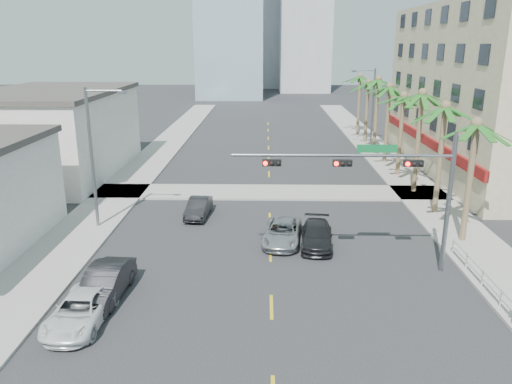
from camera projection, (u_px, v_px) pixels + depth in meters
ground at (272, 360)px, 18.90m from camera, size 260.00×260.00×0.00m
sidewalk_right at (428, 201)px, 37.80m from camera, size 4.00×120.00×0.15m
sidewalk_left at (113, 199)px, 38.26m from camera, size 4.00×120.00×0.15m
sidewalk_cross at (269, 192)px, 39.95m from camera, size 80.00×4.00×0.15m
building_left_far at (54, 135)px, 45.06m from camera, size 11.00×18.00×7.20m
tower_far_center at (257, 6)px, 132.66m from camera, size 16.00×16.00×42.00m
traffic_signal_mast at (387, 178)px, 24.95m from camera, size 11.12×0.54×7.20m
palm_tree_0 at (477, 125)px, 28.14m from camera, size 4.80×4.80×7.80m
palm_tree_1 at (446, 108)px, 33.02m from camera, size 4.80×4.80×8.16m
palm_tree_2 at (422, 95)px, 37.90m from camera, size 4.80×4.80×8.52m
palm_tree_3 at (404, 97)px, 43.08m from camera, size 4.80×4.80×7.80m
palm_tree_4 at (390, 88)px, 47.96m from camera, size 4.80×4.80×8.16m
palm_tree_5 at (378, 80)px, 52.84m from camera, size 4.80×4.80×8.52m
palm_tree_6 at (368, 83)px, 58.02m from camera, size 4.80×4.80×7.80m
palm_tree_7 at (360, 77)px, 62.90m from camera, size 4.80×4.80×8.16m
streetlight_left at (94, 152)px, 31.07m from camera, size 2.55×0.25×9.00m
streetlight_right at (371, 106)px, 53.63m from camera, size 2.55×0.25×9.00m
guardrail at (483, 276)px, 24.25m from camera, size 0.08×8.08×1.00m
car_parked_mid at (105, 283)px, 23.32m from camera, size 1.89×4.75×1.54m
car_parked_far at (80, 311)px, 21.19m from camera, size 2.28×4.66×1.27m
car_lane_left at (198, 208)px, 34.43m from camera, size 1.61×3.95×1.28m
car_lane_center at (282, 232)px, 29.91m from camera, size 2.70×4.87×1.29m
car_lane_right at (317, 235)px, 29.44m from camera, size 2.23×4.62×1.30m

